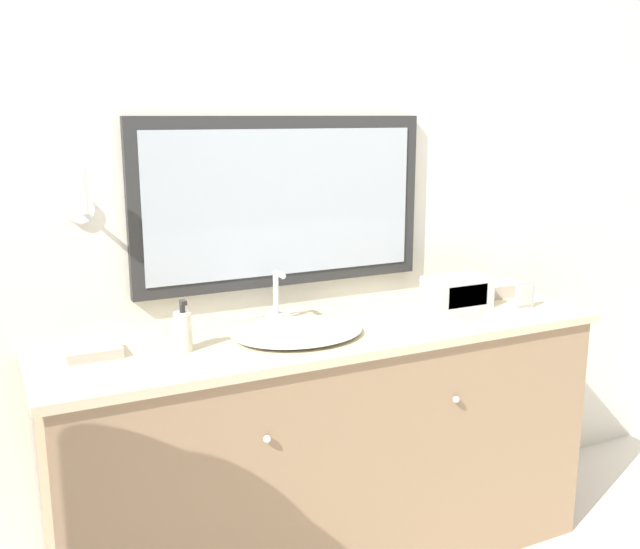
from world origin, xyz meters
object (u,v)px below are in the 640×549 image
at_px(sink_basin, 298,330).
at_px(soap_bottle, 183,330).
at_px(appliance_box, 457,292).
at_px(picture_frame, 525,295).

relative_size(sink_basin, soap_bottle, 2.66).
height_order(sink_basin, appliance_box, sink_basin).
relative_size(soap_bottle, picture_frame, 1.57).
bearing_deg(soap_bottle, picture_frame, -3.70).
xyz_separation_m(sink_basin, picture_frame, (0.93, -0.07, 0.03)).
distance_m(appliance_box, picture_frame, 0.26).
distance_m(sink_basin, appliance_box, 0.71).
height_order(appliance_box, picture_frame, appliance_box).
bearing_deg(appliance_box, soap_bottle, -177.66).
xyz_separation_m(soap_bottle, appliance_box, (1.09, 0.04, -0.01)).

